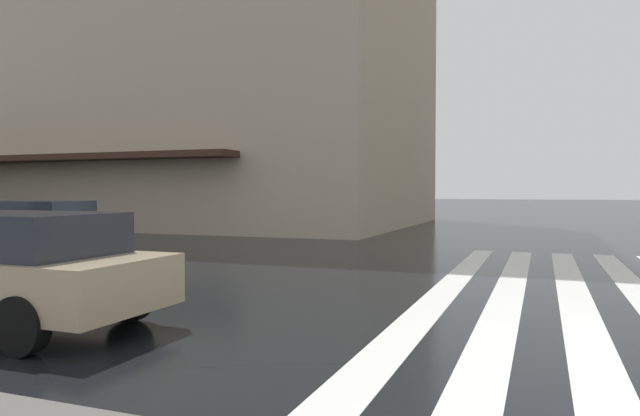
# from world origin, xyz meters

# --- Properties ---
(zebra_crossing) EXTENTS (13.00, 4.50, 0.01)m
(zebra_crossing) POSITION_xyz_m (4.00, 1.32, 0.00)
(zebra_crossing) COLOR silver
(zebra_crossing) RESTS_ON ground_plane
(haussmann_block_mid) EXTENTS (16.16, 30.00, 23.52)m
(haussmann_block_mid) POSITION_xyz_m (19.98, 22.59, 11.51)
(haussmann_block_mid) COLOR tan
(haussmann_block_mid) RESTS_ON ground_plane
(car_white) EXTENTS (1.85, 4.10, 1.41)m
(car_white) POSITION_xyz_m (5.50, 14.16, 0.76)
(car_white) COLOR silver
(car_white) RESTS_ON ground_plane
(car_champagne) EXTENTS (1.85, 4.10, 1.41)m
(car_champagne) POSITION_xyz_m (-1.00, 7.94, 0.76)
(car_champagne) COLOR tan
(car_champagne) RESTS_ON ground_plane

